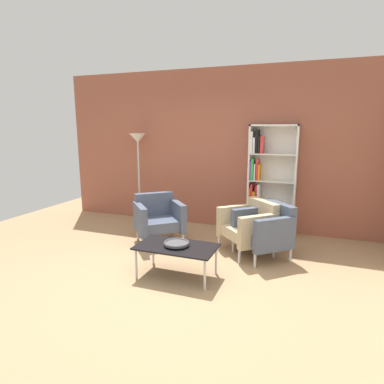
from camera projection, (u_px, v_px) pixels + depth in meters
ground_plane at (166, 279)px, 4.04m from camera, size 8.32×8.32×0.00m
brick_back_panel at (221, 149)px, 6.01m from camera, size 6.40×0.12×2.90m
bookshelf_tall at (266, 182)px, 5.61m from camera, size 0.80×0.30×1.90m
coffee_table_low at (177, 248)px, 4.06m from camera, size 1.00×0.56×0.40m
decorative_bowl at (176, 243)px, 4.04m from camera, size 0.32×0.32×0.05m
armchair_corner_red at (158, 217)px, 5.28m from camera, size 0.95×0.95×0.78m
armchair_by_bookshelf at (250, 226)px, 4.82m from camera, size 0.95×0.95×0.78m
armchair_near_window at (265, 229)px, 4.68m from camera, size 0.95×0.95×0.78m
floor_lamp_torchiere at (138, 149)px, 6.26m from camera, size 0.32×0.32×1.74m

